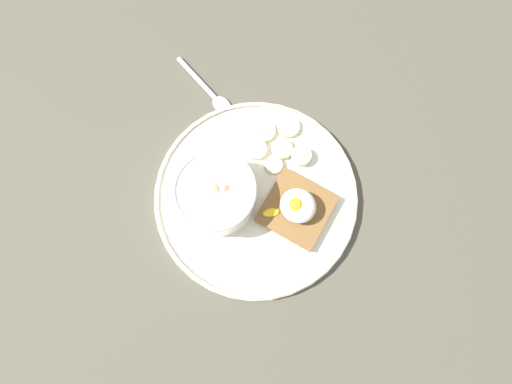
# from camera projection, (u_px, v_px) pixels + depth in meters

# --- Properties ---
(ground_plane) EXTENTS (1.20, 1.20, 0.02)m
(ground_plane) POSITION_uv_depth(u_px,v_px,m) (256.00, 199.00, 0.59)
(ground_plane) COLOR #4D4A3E
(ground_plane) RESTS_ON ground
(plate) EXTENTS (0.29, 0.29, 0.02)m
(plate) POSITION_uv_depth(u_px,v_px,m) (256.00, 196.00, 0.57)
(plate) COLOR silver
(plate) RESTS_ON ground_plane
(oatmeal_bowl) EXTENTS (0.11, 0.11, 0.06)m
(oatmeal_bowl) POSITION_uv_depth(u_px,v_px,m) (216.00, 194.00, 0.54)
(oatmeal_bowl) COLOR white
(oatmeal_bowl) RESTS_ON plate
(toast_slice) EXTENTS (0.10, 0.10, 0.01)m
(toast_slice) POSITION_uv_depth(u_px,v_px,m) (297.00, 209.00, 0.56)
(toast_slice) COLOR brown
(toast_slice) RESTS_ON plate
(poached_egg) EXTENTS (0.06, 0.06, 0.03)m
(poached_egg) POSITION_uv_depth(u_px,v_px,m) (297.00, 206.00, 0.54)
(poached_egg) COLOR white
(poached_egg) RESTS_ON toast_slice
(banana_slice_front) EXTENTS (0.04, 0.04, 0.01)m
(banana_slice_front) POSITION_uv_depth(u_px,v_px,m) (282.00, 149.00, 0.58)
(banana_slice_front) COLOR beige
(banana_slice_front) RESTS_ON plate
(banana_slice_left) EXTENTS (0.04, 0.04, 0.02)m
(banana_slice_left) POSITION_uv_depth(u_px,v_px,m) (256.00, 149.00, 0.58)
(banana_slice_left) COLOR #F8F2BF
(banana_slice_left) RESTS_ON plate
(banana_slice_back) EXTENTS (0.03, 0.03, 0.01)m
(banana_slice_back) POSITION_uv_depth(u_px,v_px,m) (273.00, 165.00, 0.58)
(banana_slice_back) COLOR beige
(banana_slice_back) RESTS_ON plate
(banana_slice_right) EXTENTS (0.04, 0.04, 0.02)m
(banana_slice_right) POSITION_uv_depth(u_px,v_px,m) (301.00, 156.00, 0.58)
(banana_slice_right) COLOR beige
(banana_slice_right) RESTS_ON plate
(banana_slice_inner) EXTENTS (0.04, 0.04, 0.01)m
(banana_slice_inner) POSITION_uv_depth(u_px,v_px,m) (288.00, 127.00, 0.59)
(banana_slice_inner) COLOR #F4EEBB
(banana_slice_inner) RESTS_ON plate
(banana_slice_outer) EXTENTS (0.05, 0.05, 0.01)m
(banana_slice_outer) POSITION_uv_depth(u_px,v_px,m) (264.00, 131.00, 0.59)
(banana_slice_outer) COLOR beige
(banana_slice_outer) RESTS_ON plate
(spoon) EXTENTS (0.13, 0.04, 0.01)m
(spoon) POSITION_uv_depth(u_px,v_px,m) (210.00, 93.00, 0.62)
(spoon) COLOR silver
(spoon) RESTS_ON ground_plane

